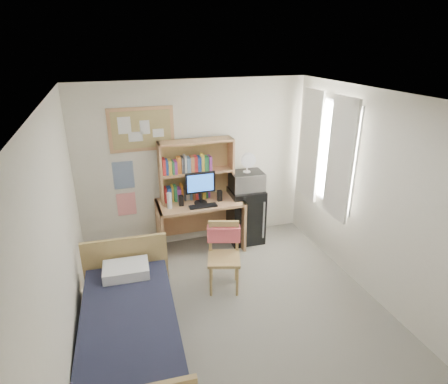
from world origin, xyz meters
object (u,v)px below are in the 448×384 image
object	(u,v)px
bulletin_board	(141,129)
desk_fan	(247,163)
speaker_left	(181,201)
microwave	(247,181)
desk	(200,225)
desk_chair	(224,258)
mini_fridge	(245,215)
speaker_right	(220,196)
monitor	(200,188)
bed	(131,337)

from	to	relation	value
bulletin_board	desk_fan	xyz separation A→B (m)	(1.53, -0.29, -0.58)
speaker_left	microwave	distance (m)	1.09
desk	desk_chair	bearing A→B (deg)	-88.04
bulletin_board	desk_chair	bearing A→B (deg)	-61.19
desk	mini_fridge	xyz separation A→B (m)	(0.78, 0.06, 0.05)
desk	microwave	distance (m)	1.01
mini_fridge	speaker_left	world-z (taller)	speaker_left
desk_chair	mini_fridge	world-z (taller)	desk_chair
speaker_right	microwave	xyz separation A→B (m)	(0.48, 0.10, 0.15)
speaker_right	desk_fan	size ratio (longest dim) A/B	0.58
desk_chair	mini_fridge	distance (m)	1.38
monitor	mini_fridge	bearing A→B (deg)	8.95
desk_fan	monitor	bearing A→B (deg)	-170.30
desk_fan	bed	bearing A→B (deg)	-133.15
speaker_left	desk_fan	distance (m)	1.17
bed	microwave	distance (m)	2.95
desk	bed	distance (m)	2.33
bulletin_board	bed	distance (m)	2.86
bulletin_board	bed	bearing A→B (deg)	-102.34
desk	desk_fan	bearing A→B (deg)	3.15
speaker_right	desk_fan	xyz separation A→B (m)	(0.48, 0.10, 0.44)
desk	desk_fan	size ratio (longest dim) A/B	4.51
bulletin_board	monitor	xyz separation A→B (m)	(0.75, -0.39, -0.86)
bulletin_board	speaker_left	size ratio (longest dim) A/B	5.82
bed	speaker_right	distance (m)	2.53
desk_chair	monitor	size ratio (longest dim) A/B	1.90
mini_fridge	desk_fan	world-z (taller)	desk_fan
desk_chair	microwave	xyz separation A→B (m)	(0.75, 1.14, 0.59)
speaker_left	bed	bearing A→B (deg)	-116.50
desk_chair	bed	xyz separation A→B (m)	(-1.29, -0.85, -0.19)
bed	monitor	world-z (taller)	monitor
desk_fan	microwave	bearing A→B (deg)	0.00
speaker_right	bed	bearing A→B (deg)	-129.16
desk_chair	speaker_left	bearing A→B (deg)	125.05
speaker_left	bulletin_board	bearing A→B (deg)	139.56
bed	monitor	distance (m)	2.41
desk_chair	monitor	world-z (taller)	monitor
bed	speaker_left	world-z (taller)	speaker_left
speaker_left	desk_fan	size ratio (longest dim) A/B	0.56
bulletin_board	desk_chair	xyz separation A→B (m)	(0.79, -1.43, -1.46)
speaker_right	monitor	bearing A→B (deg)	180.00
desk	bed	size ratio (longest dim) A/B	0.66
bulletin_board	monitor	bearing A→B (deg)	-27.41
bulletin_board	mini_fridge	distance (m)	2.14
desk	monitor	xyz separation A→B (m)	(-0.00, -0.06, 0.65)
speaker_right	microwave	distance (m)	0.51
monitor	desk	bearing A→B (deg)	90.00
bulletin_board	microwave	size ratio (longest dim) A/B	1.88
speaker_right	desk_chair	bearing A→B (deg)	-104.15
bulletin_board	microwave	distance (m)	1.78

